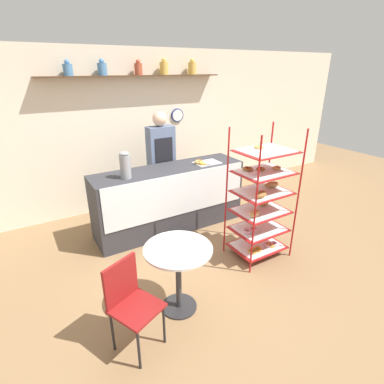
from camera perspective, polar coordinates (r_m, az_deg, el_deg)
name	(u,v)px	position (r m, az deg, el deg)	size (l,w,h in m)	color
ground_plane	(206,258)	(4.14, 2.62, -12.52)	(14.00, 14.00, 0.00)	olive
back_wall	(137,129)	(5.49, -10.38, 11.64)	(10.00, 0.30, 2.70)	beige
display_counter	(170,198)	(4.67, -4.19, -1.23)	(2.34, 0.63, 0.99)	#333338
pastry_rack	(261,201)	(3.94, 13.08, -1.72)	(0.74, 0.57, 1.73)	#A51919
person_worker	(161,161)	(4.93, -5.85, 5.92)	(0.43, 0.23, 1.76)	#282833
cafe_table	(178,264)	(3.09, -2.63, -13.48)	(0.69, 0.69, 0.74)	#262628
cafe_chair	(129,297)	(2.83, -11.87, -19.03)	(0.50, 0.50, 0.86)	black
coffee_carafe	(125,165)	(4.11, -12.61, 4.99)	(0.15, 0.15, 0.37)	gray
donut_tray_counter	(204,163)	(4.68, 2.34, 5.63)	(0.40, 0.29, 0.05)	silver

